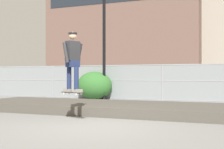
{
  "coord_description": "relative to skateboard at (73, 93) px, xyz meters",
  "views": [
    {
      "loc": [
        3.25,
        -6.81,
        1.24
      ],
      "look_at": [
        -1.5,
        5.35,
        1.32
      ],
      "focal_mm": 48.93,
      "sensor_mm": 36.0,
      "label": 1
    }
  ],
  "objects": [
    {
      "name": "gravel_berm",
      "position": [
        0.85,
        2.49,
        -0.64
      ],
      "size": [
        11.82,
        3.25,
        0.29
      ],
      "primitive_type": "cube",
      "color": "#4C473F",
      "rests_on": "ground_plane"
    },
    {
      "name": "skater",
      "position": [
        -0.0,
        0.0,
        0.96
      ],
      "size": [
        0.71,
        0.62,
        1.68
      ],
      "color": "gray",
      "rests_on": "skateboard"
    },
    {
      "name": "ground_plane",
      "position": [
        0.85,
        -0.68,
        -0.79
      ],
      "size": [
        120.0,
        120.0,
        0.0
      ],
      "primitive_type": "plane",
      "color": "slate"
    },
    {
      "name": "parked_car_near",
      "position": [
        -5.19,
        11.13,
        0.05
      ],
      "size": [
        4.52,
        2.19,
        1.66
      ],
      "color": "black",
      "rests_on": "ground_plane"
    },
    {
      "name": "shrub_left",
      "position": [
        -2.73,
        7.4,
        -0.04
      ],
      "size": [
        1.93,
        1.58,
        1.49
      ],
      "color": "#336B2D",
      "rests_on": "ground_plane"
    },
    {
      "name": "library_building",
      "position": [
        -10.27,
        38.12,
        9.13
      ],
      "size": [
        21.58,
        15.67,
        19.83
      ],
      "color": "brown",
      "rests_on": "ground_plane"
    },
    {
      "name": "parked_car_mid",
      "position": [
        1.43,
        11.13,
        0.05
      ],
      "size": [
        4.45,
        2.05,
        1.66
      ],
      "color": "#566B4C",
      "rests_on": "ground_plane"
    },
    {
      "name": "skateboard",
      "position": [
        0.0,
        0.0,
        0.0
      ],
      "size": [
        0.82,
        0.47,
        0.07
      ],
      "color": "black"
    },
    {
      "name": "street_lamp",
      "position": [
        -2.12,
        7.27,
        3.26
      ],
      "size": [
        0.44,
        0.44,
        6.46
      ],
      "color": "black",
      "rests_on": "ground_plane"
    },
    {
      "name": "chain_fence",
      "position": [
        0.85,
        7.82,
        0.14
      ],
      "size": [
        25.89,
        0.06,
        1.85
      ],
      "color": "gray",
      "rests_on": "ground_plane"
    }
  ]
}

